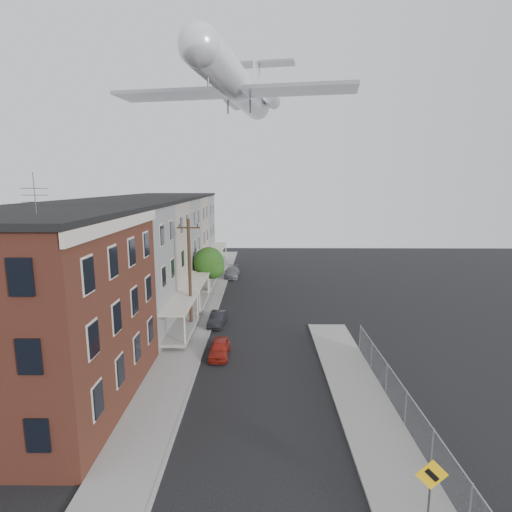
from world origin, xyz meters
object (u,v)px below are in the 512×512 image
Objects in this scene: utility_pole at (190,273)px; car_far at (232,272)px; warning_sign at (431,484)px; street_tree at (210,264)px; car_near at (219,348)px; car_mid at (217,319)px; airplane at (238,86)px.

car_far is at bearing 83.84° from utility_pole.
street_tree is at bearing 110.58° from warning_sign.
car_near is (-8.43, 14.03, -1.33)m from warning_sign.
warning_sign is 30.96m from street_tree.
warning_sign is at bearing -69.42° from street_tree.
car_near is (2.77, -4.99, -4.12)m from utility_pole.
car_mid is at bearing -89.23° from car_far.
utility_pole reaches higher than street_tree.
car_far is (0.00, 17.38, 0.07)m from car_mid.
car_far is 0.17× the size of airplane.
car_near reaches higher than car_mid.
street_tree is 9.39m from car_mid.
airplane is at bearing -79.90° from car_far.
car_near is at bearing -77.71° from car_mid.
car_mid is at bearing 114.52° from warning_sign.
airplane is at bearing 86.14° from car_mid.
street_tree is (-10.87, 28.95, 1.57)m from warning_sign.
warning_sign is 38.68m from car_far.
car_mid is (2.00, 1.15, -4.12)m from utility_pole.
car_far is at bearing 79.00° from street_tree.
car_near is 6.19m from car_mid.
airplane reaches higher than car_near.
utility_pole reaches higher than car_near.
warning_sign is 0.54× the size of street_tree.
car_near is at bearing -60.95° from utility_pole.
street_tree is 0.20× the size of airplane.
airplane reaches higher than car_far.
car_near is 23.53m from car_far.
utility_pole is 2.76× the size of car_near.
utility_pole is at bearing 120.48° from warning_sign.
warning_sign is at bearing -74.96° from airplane.
car_mid is (1.67, -8.78, -2.90)m from street_tree.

